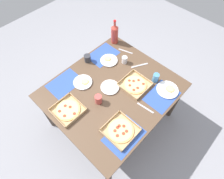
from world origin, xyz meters
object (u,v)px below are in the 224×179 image
object	(u,v)px
pizza_box_corner_left	(68,110)
soda_bottle	(115,34)
plate_far_left	(83,82)
cup_dark	(98,99)
plate_near_right	(168,90)
pizza_box_center	(135,85)
plate_near_left	(109,60)
cup_clear_left	(156,78)
plate_middle	(110,87)
cup_clear_right	(124,60)
pizza_box_edge_far	(120,130)
cup_spare	(88,58)

from	to	relation	value
pizza_box_corner_left	soda_bottle	bearing A→B (deg)	18.39
pizza_box_corner_left	plate_far_left	world-z (taller)	pizza_box_corner_left
cup_dark	plate_near_right	bearing A→B (deg)	-35.39
pizza_box_center	plate_far_left	xyz separation A→B (m)	(-0.37, 0.44, -0.00)
pizza_box_corner_left	soda_bottle	xyz separation A→B (m)	(1.06, 0.35, 0.12)
plate_near_left	soda_bottle	distance (m)	0.36
pizza_box_corner_left	cup_clear_left	distance (m)	0.99
plate_middle	cup_dark	size ratio (longest dim) A/B	1.99
cup_clear_right	cup_dark	world-z (taller)	cup_dark
plate_near_right	cup_clear_left	distance (m)	0.18
soda_bottle	cup_dark	xyz separation A→B (m)	(-0.77, -0.50, -0.08)
pizza_box_edge_far	cup_clear_left	xyz separation A→B (m)	(0.70, 0.12, 0.04)
plate_far_left	cup_clear_right	size ratio (longest dim) A/B	2.39
plate_far_left	soda_bottle	xyz separation A→B (m)	(0.72, 0.20, 0.12)
pizza_box_center	cup_clear_left	bearing A→B (deg)	-31.40
cup_clear_left	plate_near_right	bearing A→B (deg)	-92.90
soda_bottle	plate_near_right	bearing A→B (deg)	-99.87
plate_far_left	cup_spare	size ratio (longest dim) A/B	2.29
cup_clear_right	cup_dark	distance (m)	0.62
cup_dark	cup_clear_left	bearing A→B (deg)	-22.66
pizza_box_corner_left	cup_spare	bearing A→B (deg)	30.90
pizza_box_edge_far	cup_spare	size ratio (longest dim) A/B	3.14
plate_middle	cup_clear_right	bearing A→B (deg)	18.84
pizza_box_center	cup_spare	world-z (taller)	cup_spare
pizza_box_center	cup_spare	xyz separation A→B (m)	(-0.11, 0.64, 0.03)
cup_dark	cup_spare	bearing A→B (deg)	58.61
plate_near_right	cup_clear_left	bearing A→B (deg)	87.10
plate_middle	cup_spare	bearing A→B (deg)	77.71
pizza_box_corner_left	cup_clear_right	distance (m)	0.88
pizza_box_edge_far	plate_near_left	bearing A→B (deg)	51.08
cup_clear_left	plate_near_left	bearing A→B (deg)	103.40
pizza_box_edge_far	plate_near_right	distance (m)	0.69
cup_clear_right	cup_clear_left	xyz separation A→B (m)	(0.03, -0.43, 0.01)
cup_clear_left	cup_dark	bearing A→B (deg)	157.34
cup_spare	cup_clear_left	xyz separation A→B (m)	(0.31, -0.76, 0.01)
soda_bottle	plate_near_left	bearing A→B (deg)	-148.41
plate_far_left	pizza_box_center	bearing A→B (deg)	-49.77
pizza_box_edge_far	cup_dark	bearing A→B (deg)	77.93
pizza_box_center	pizza_box_edge_far	xyz separation A→B (m)	(-0.50, -0.24, 0.00)
plate_near_left	cup_spare	xyz separation A→B (m)	(-0.18, 0.18, 0.04)
plate_near_right	cup_clear_right	xyz separation A→B (m)	(-0.02, 0.60, 0.03)
plate_far_left	plate_near_right	size ratio (longest dim) A/B	0.89
pizza_box_corner_left	plate_near_right	bearing A→B (deg)	-33.13
pizza_box_edge_far	plate_near_left	world-z (taller)	pizza_box_edge_far
pizza_box_corner_left	cup_clear_left	size ratio (longest dim) A/B	2.56
pizza_box_edge_far	cup_dark	distance (m)	0.39
pizza_box_center	cup_dark	bearing A→B (deg)	161.97
pizza_box_center	pizza_box_edge_far	bearing A→B (deg)	-154.51
pizza_box_center	cup_dark	xyz separation A→B (m)	(-0.42, 0.14, 0.04)
cup_clear_left	soda_bottle	bearing A→B (deg)	78.55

